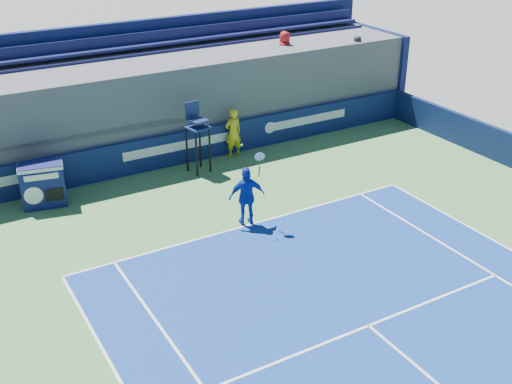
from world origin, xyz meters
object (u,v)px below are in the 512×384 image
match_clock (43,184)px  tennis_player (247,196)px  ball_person (233,133)px  umpire_chair (197,130)px

match_clock → tennis_player: bearing=-41.0°
ball_person → umpire_chair: (-1.70, -0.60, 0.61)m
ball_person → umpire_chair: umpire_chair is taller
ball_person → umpire_chair: 1.91m
tennis_player → ball_person: bearing=66.1°
tennis_player → umpire_chair: bearing=84.3°
ball_person → tennis_player: 5.23m
match_clock → tennis_player: tennis_player is taller
ball_person → umpire_chair: size_ratio=0.73×
ball_person → tennis_player: bearing=63.5°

